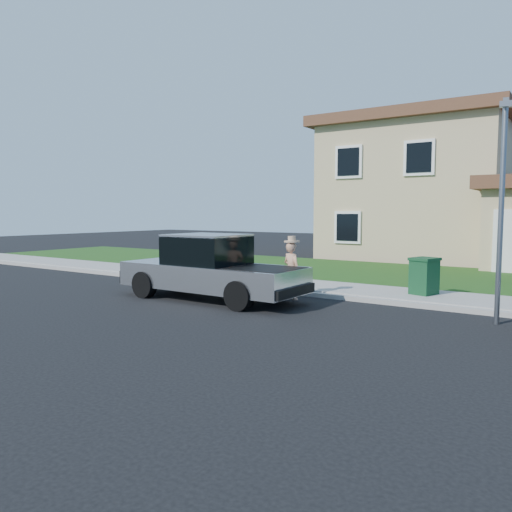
{
  "coord_description": "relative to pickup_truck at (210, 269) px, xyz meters",
  "views": [
    {
      "loc": [
        7.24,
        -9.11,
        2.29
      ],
      "look_at": [
        0.27,
        1.19,
        1.2
      ],
      "focal_mm": 35.0,
      "sensor_mm": 36.0,
      "label": 1
    }
  ],
  "objects": [
    {
      "name": "ground",
      "position": [
        1.05,
        -1.01,
        -0.8
      ],
      "size": [
        80.0,
        80.0,
        0.0
      ],
      "primitive_type": "plane",
      "color": "black",
      "rests_on": "ground"
    },
    {
      "name": "curb",
      "position": [
        2.05,
        1.89,
        -0.74
      ],
      "size": [
        40.0,
        0.2,
        0.12
      ],
      "primitive_type": "cube",
      "color": "gray",
      "rests_on": "ground"
    },
    {
      "name": "sidewalk",
      "position": [
        2.05,
        2.99,
        -0.73
      ],
      "size": [
        40.0,
        2.0,
        0.15
      ],
      "primitive_type": "cube",
      "color": "gray",
      "rests_on": "ground"
    },
    {
      "name": "lawn",
      "position": [
        2.05,
        7.49,
        -0.75
      ],
      "size": [
        40.0,
        7.0,
        0.1
      ],
      "primitive_type": "cube",
      "color": "#113D13",
      "rests_on": "ground"
    },
    {
      "name": "house",
      "position": [
        2.36,
        15.38,
        2.37
      ],
      "size": [
        14.0,
        11.3,
        6.85
      ],
      "color": "tan",
      "rests_on": "ground"
    },
    {
      "name": "pickup_truck",
      "position": [
        0.0,
        0.0,
        0.0
      ],
      "size": [
        5.25,
        2.04,
        1.72
      ],
      "rotation": [
        0.0,
        0.0,
        -0.01
      ],
      "color": "black",
      "rests_on": "ground"
    },
    {
      "name": "woman",
      "position": [
        1.78,
        1.18,
        -0.01
      ],
      "size": [
        0.64,
        0.51,
        1.67
      ],
      "rotation": [
        0.0,
        0.0,
        2.84
      ],
      "color": "tan",
      "rests_on": "ground"
    },
    {
      "name": "trash_bin",
      "position": [
        4.69,
        3.07,
        -0.16
      ],
      "size": [
        0.76,
        0.82,
        0.96
      ],
      "rotation": [
        0.0,
        0.0,
        -0.29
      ],
      "color": "#103C1E",
      "rests_on": "sidewalk"
    },
    {
      "name": "street_lamp",
      "position": [
        6.75,
        0.95,
        1.74
      ],
      "size": [
        0.24,
        0.58,
        4.46
      ],
      "rotation": [
        0.0,
        0.0,
        0.15
      ],
      "color": "slate",
      "rests_on": "ground"
    }
  ]
}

